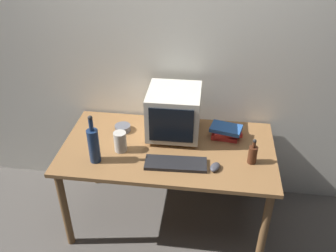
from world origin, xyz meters
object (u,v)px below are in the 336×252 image
crt_monitor (174,113)px  bottle_short (253,154)px  book_stack (226,131)px  metal_canister (120,142)px  bottle_tall (94,144)px  keyboard (176,164)px  cd_spindle (123,128)px  computer_mouse (215,167)px

crt_monitor → bottle_short: (0.57, -0.27, -0.12)m
book_stack → metal_canister: (-0.75, -0.26, 0.03)m
crt_monitor → book_stack: size_ratio=1.56×
bottle_tall → metal_canister: (0.14, 0.14, -0.06)m
bottle_short → metal_canister: bearing=178.8°
bottle_tall → bottle_short: bottle_tall is taller
bottle_short → metal_canister: 0.92m
book_stack → metal_canister: bearing=-160.5°
keyboard → metal_canister: bearing=161.3°
bottle_tall → book_stack: size_ratio=1.45×
keyboard → bottle_short: (0.51, 0.10, 0.06)m
cd_spindle → crt_monitor: bearing=-0.1°
crt_monitor → cd_spindle: (-0.40, 0.00, -0.17)m
cd_spindle → metal_canister: size_ratio=0.80×
computer_mouse → metal_canister: metal_canister is taller
bottle_tall → keyboard: bearing=2.3°
computer_mouse → book_stack: book_stack is taller
crt_monitor → metal_canister: 0.45m
computer_mouse → bottle_tall: 0.83m
keyboard → cd_spindle: size_ratio=3.50×
bottle_short → bottle_tall: bearing=-173.6°
crt_monitor → bottle_short: 0.64m
keyboard → computer_mouse: bearing=-4.7°
bottle_short → book_stack: size_ratio=0.76×
bottle_tall → bottle_short: bearing=6.4°
crt_monitor → bottle_short: crt_monitor is taller
bottle_tall → metal_canister: size_ratio=2.42×
keyboard → cd_spindle: cd_spindle is taller
bottle_tall → book_stack: 0.98m
computer_mouse → bottle_tall: size_ratio=0.28×
metal_canister → crt_monitor: bearing=35.4°
crt_monitor → book_stack: crt_monitor is taller
bottle_tall → cd_spindle: size_ratio=3.02×
metal_canister → book_stack: bearing=19.5°
bottle_short → cd_spindle: bottle_short is taller
keyboard → bottle_tall: bottle_tall is taller
crt_monitor → bottle_tall: 0.64m
computer_mouse → bottle_tall: bearing=-158.4°
crt_monitor → bottle_tall: size_ratio=1.08×
crt_monitor → bottle_short: size_ratio=2.05×
cd_spindle → bottle_tall: bearing=-104.2°
crt_monitor → metal_canister: (-0.35, -0.25, -0.12)m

